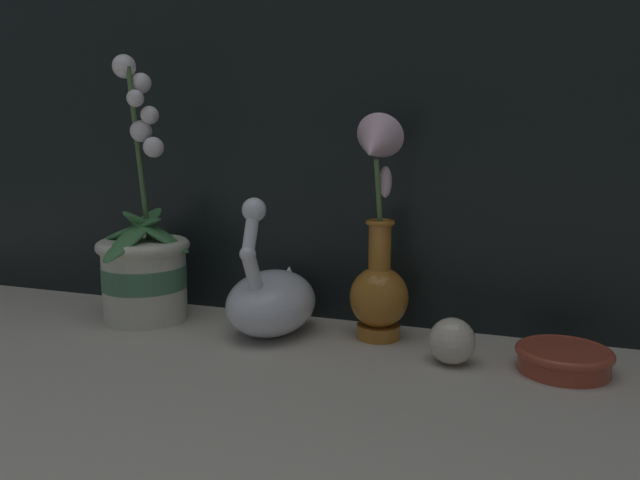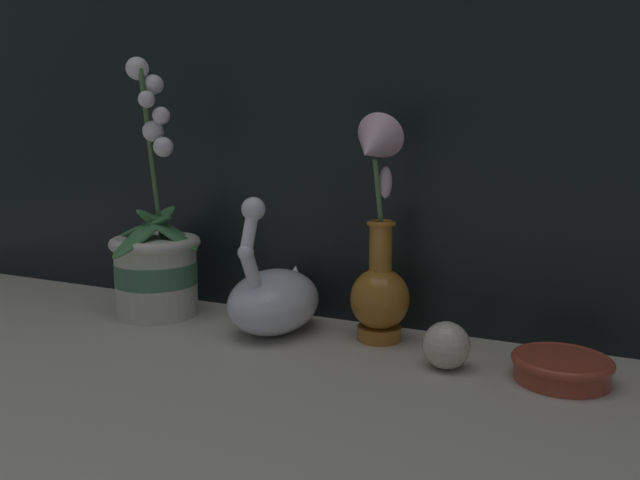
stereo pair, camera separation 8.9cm
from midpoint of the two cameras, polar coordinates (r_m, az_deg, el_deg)
The scene contains 6 objects.
ground_plane at distance 0.82m, azimuth 1.67°, elevation -11.51°, with size 2.80×2.80×0.00m, color #BCB2A3.
orchid_potted_plant at distance 1.05m, azimuth -12.46°, elevation -1.88°, with size 0.17×0.19×0.42m.
swan_figurine at distance 0.94m, azimuth -1.45°, elevation -5.28°, with size 0.13×0.19×0.21m.
blue_vase at distance 0.89m, azimuth 8.20°, elevation -1.73°, with size 0.09×0.12×0.33m.
glass_sphere at distance 0.83m, azimuth 14.54°, elevation -9.35°, with size 0.06×0.06×0.06m.
amber_dish at distance 0.84m, azimuth 24.15°, elevation -10.56°, with size 0.12×0.12×0.03m.
Camera 2 is at (0.35, -0.68, 0.29)m, focal length 35.00 mm.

